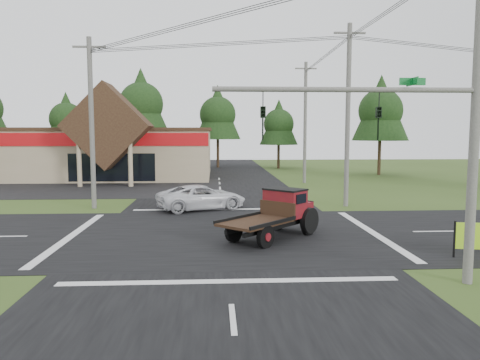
{
  "coord_description": "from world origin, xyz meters",
  "views": [
    {
      "loc": [
        -0.44,
        -21.42,
        4.73
      ],
      "look_at": [
        0.91,
        3.4,
        2.2
      ],
      "focal_mm": 35.0,
      "sensor_mm": 36.0,
      "label": 1
    }
  ],
  "objects": [
    {
      "name": "cvs_building",
      "position": [
        -15.7,
        29.57,
        2.78
      ],
      "size": [
        30.4,
        18.2,
        9.19
      ],
      "color": "tan",
      "rests_on": "ground"
    },
    {
      "name": "utility_pole_ne",
      "position": [
        8.0,
        8.0,
        5.89
      ],
      "size": [
        2.0,
        0.3,
        11.5
      ],
      "color": "#595651",
      "rests_on": "ground"
    },
    {
      "name": "traffic_signal_mast",
      "position": [
        5.82,
        -7.5,
        4.43
      ],
      "size": [
        8.12,
        0.24,
        7.0
      ],
      "color": "#595651",
      "rests_on": "ground"
    },
    {
      "name": "utility_pole_nw",
      "position": [
        -8.0,
        8.0,
        5.39
      ],
      "size": [
        2.0,
        0.3,
        10.5
      ],
      "color": "#595651",
      "rests_on": "ground"
    },
    {
      "name": "parking_apron",
      "position": [
        -14.0,
        19.0,
        0.01
      ],
      "size": [
        28.0,
        14.0,
        0.02
      ],
      "primitive_type": "cube",
      "color": "black",
      "rests_on": "ground"
    },
    {
      "name": "tree_row_e",
      "position": [
        8.0,
        40.0,
        6.03
      ],
      "size": [
        5.04,
        5.04,
        9.09
      ],
      "color": "#332316",
      "rests_on": "ground"
    },
    {
      "name": "ground",
      "position": [
        0.0,
        0.0,
        0.0
      ],
      "size": [
        120.0,
        120.0,
        0.0
      ],
      "primitive_type": "plane",
      "color": "#364D1B",
      "rests_on": "ground"
    },
    {
      "name": "white_pickup",
      "position": [
        -1.25,
        7.24,
        0.76
      ],
      "size": [
        6.01,
        4.4,
        1.52
      ],
      "primitive_type": "imported",
      "rotation": [
        0.0,
        0.0,
        1.96
      ],
      "color": "silver",
      "rests_on": "ground"
    },
    {
      "name": "antique_flatbed_truck",
      "position": [
        2.06,
        -1.02,
        1.1
      ],
      "size": [
        5.1,
        5.21,
        2.21
      ],
      "primitive_type": null,
      "rotation": [
        0.0,
        0.0,
        -0.76
      ],
      "color": "#580C17",
      "rests_on": "ground"
    },
    {
      "name": "tree_side_ne",
      "position": [
        18.0,
        30.0,
        7.38
      ],
      "size": [
        6.16,
        6.16,
        11.11
      ],
      "color": "#332316",
      "rests_on": "ground"
    },
    {
      "name": "road_ns",
      "position": [
        0.0,
        0.0,
        0.01
      ],
      "size": [
        12.0,
        120.0,
        0.02
      ],
      "primitive_type": "cube",
      "color": "black",
      "rests_on": "ground"
    },
    {
      "name": "utility_pole_nr",
      "position": [
        7.5,
        -7.5,
        5.64
      ],
      "size": [
        2.0,
        0.3,
        11.0
      ],
      "color": "#595651",
      "rests_on": "ground"
    },
    {
      "name": "road_ew",
      "position": [
        0.0,
        0.0,
        0.01
      ],
      "size": [
        120.0,
        12.0,
        0.02
      ],
      "primitive_type": "cube",
      "color": "black",
      "rests_on": "ground"
    },
    {
      "name": "utility_pole_n",
      "position": [
        8.0,
        22.0,
        5.74
      ],
      "size": [
        2.0,
        0.3,
        11.2
      ],
      "color": "#595651",
      "rests_on": "ground"
    },
    {
      "name": "tree_row_b",
      "position": [
        -20.0,
        42.0,
        6.7
      ],
      "size": [
        5.6,
        5.6,
        10.1
      ],
      "color": "#332316",
      "rests_on": "ground"
    },
    {
      "name": "tree_row_c",
      "position": [
        -10.0,
        41.0,
        8.72
      ],
      "size": [
        7.28,
        7.28,
        13.13
      ],
      "color": "#332316",
      "rests_on": "ground"
    },
    {
      "name": "tree_row_d",
      "position": [
        0.0,
        42.0,
        7.38
      ],
      "size": [
        6.16,
        6.16,
        11.11
      ],
      "color": "#332316",
      "rests_on": "ground"
    }
  ]
}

